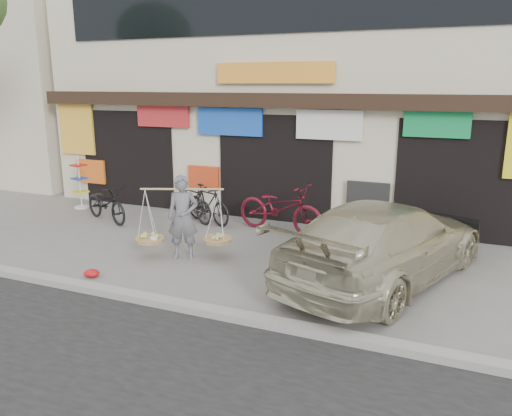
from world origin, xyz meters
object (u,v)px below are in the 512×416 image
at_px(street_vendor, 183,221).
at_px(bike_3, 208,204).
at_px(bike_2, 280,208).
at_px(bike_1, 192,203).
at_px(bike_0, 106,203).
at_px(display_rack, 80,187).
at_px(suv, 385,242).

bearing_deg(street_vendor, bike_3, 85.68).
distance_m(bike_2, bike_3, 1.96).
bearing_deg(bike_1, bike_0, 136.32).
relative_size(bike_2, bike_3, 1.38).
bearing_deg(display_rack, street_vendor, -27.38).
bearing_deg(street_vendor, bike_2, 42.65).
bearing_deg(display_rack, suv, -13.77).
xyz_separation_m(street_vendor, display_rack, (-4.86, 2.52, -0.18)).
xyz_separation_m(street_vendor, bike_3, (-0.77, 2.48, -0.29)).
xyz_separation_m(street_vendor, bike_1, (-1.24, 2.48, -0.29)).
distance_m(bike_0, bike_1, 2.18).
bearing_deg(bike_2, display_rack, 100.65).
bearing_deg(bike_0, bike_3, -49.04).
bearing_deg(bike_3, bike_1, 113.91).
relative_size(bike_1, bike_3, 1.00).
distance_m(bike_1, display_rack, 3.62).
bearing_deg(street_vendor, display_rack, 131.04).
height_order(bike_2, suv, suv).
distance_m(bike_0, display_rack, 1.82).
xyz_separation_m(bike_0, bike_1, (2.02, 0.83, 0.02)).
bearing_deg(display_rack, bike_1, -0.52).
height_order(bike_3, suv, suv).
relative_size(suv, display_rack, 3.58).
relative_size(bike_1, display_rack, 1.09).
relative_size(bike_0, suv, 0.34).
bearing_deg(bike_2, street_vendor, 165.52).
height_order(bike_1, bike_2, bike_2).
height_order(bike_3, display_rack, display_rack).
bearing_deg(bike_3, bike_2, -67.12).
height_order(bike_0, bike_1, bike_1).
relative_size(bike_0, bike_3, 1.10).
bearing_deg(bike_2, bike_3, 100.27).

